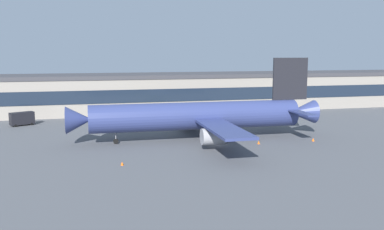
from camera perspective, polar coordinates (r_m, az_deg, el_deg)
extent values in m
plane|color=#4C4F54|center=(88.84, 3.11, -4.02)|extent=(600.00, 600.00, 0.00)
cube|color=gray|center=(140.18, -3.37, 2.86)|extent=(184.74, 19.87, 11.03)
cube|color=#38383D|center=(139.71, -3.39, 5.36)|extent=(188.43, 20.27, 1.20)
cube|color=#192333|center=(130.37, -2.56, 2.69)|extent=(181.04, 0.16, 3.97)
cylinder|color=navy|center=(92.48, 0.60, -0.10)|extent=(46.28, 6.44, 5.99)
cone|color=navy|center=(89.86, -15.01, -0.64)|extent=(5.44, 5.74, 5.69)
cone|color=navy|center=(101.48, 14.55, 0.40)|extent=(6.64, 5.45, 5.39)
cube|color=black|center=(99.30, 13.13, 4.79)|extent=(8.38, 0.58, 9.58)
cube|color=navy|center=(93.93, 14.49, 0.32)|extent=(2.51, 10.80, 0.30)
cube|color=navy|center=(105.64, 11.18, 1.31)|extent=(2.51, 10.80, 0.30)
cube|color=navy|center=(80.40, 4.28, -1.86)|extent=(6.20, 20.86, 0.50)
cube|color=navy|center=(105.92, -0.10, 0.67)|extent=(6.20, 20.86, 0.50)
cylinder|color=#99999E|center=(83.43, 2.96, -2.90)|extent=(4.97, 3.34, 3.29)
cylinder|color=#99999E|center=(102.99, -0.24, -0.70)|extent=(4.97, 3.34, 3.29)
cylinder|color=black|center=(90.81, -10.25, -3.52)|extent=(1.10, 0.51, 1.10)
cylinder|color=slate|center=(90.51, -10.28, -2.60)|extent=(0.24, 0.24, 2.43)
cylinder|color=black|center=(91.36, 2.41, -3.32)|extent=(1.10, 0.51, 1.10)
cylinder|color=slate|center=(91.07, 2.41, -2.40)|extent=(0.24, 0.24, 2.43)
cylinder|color=black|center=(96.45, 1.54, -2.68)|extent=(1.10, 0.51, 1.10)
cylinder|color=slate|center=(96.18, 1.54, -1.81)|extent=(0.24, 0.24, 2.43)
cube|color=black|center=(120.02, -22.00, -0.41)|extent=(6.44, 4.80, 3.20)
cube|color=black|center=(119.44, -22.77, -0.18)|extent=(2.86, 2.91, 0.80)
cylinder|color=black|center=(118.62, -22.76, -1.33)|extent=(0.76, 0.58, 0.70)
cylinder|color=black|center=(120.66, -23.07, -1.20)|extent=(0.76, 0.58, 0.70)
cylinder|color=black|center=(119.90, -20.85, -1.13)|extent=(0.76, 0.58, 0.70)
cylinder|color=black|center=(121.92, -21.18, -1.00)|extent=(0.76, 0.58, 0.70)
cube|color=yellow|center=(123.38, -5.17, -0.02)|extent=(3.62, 5.26, 1.40)
cube|color=black|center=(124.64, -5.13, 0.20)|extent=(2.71, 2.18, 0.35)
cylinder|color=black|center=(125.24, -5.64, -0.22)|extent=(0.45, 0.75, 0.70)
cylinder|color=black|center=(125.06, -4.57, -0.22)|extent=(0.45, 0.75, 0.70)
cylinder|color=black|center=(121.93, -5.77, -0.46)|extent=(0.45, 0.75, 0.70)
cylinder|color=black|center=(121.75, -4.68, -0.46)|extent=(0.45, 0.75, 0.70)
cube|color=yellow|center=(136.14, 12.61, 0.78)|extent=(3.35, 5.57, 2.20)
cube|color=black|center=(134.71, 12.75, 0.89)|extent=(2.39, 2.24, 0.55)
cylinder|color=black|center=(134.77, 13.18, 0.21)|extent=(0.46, 0.75, 0.70)
cylinder|color=black|center=(134.32, 12.36, 0.21)|extent=(0.46, 0.75, 0.70)
cylinder|color=black|center=(138.27, 12.83, 0.43)|extent=(0.46, 0.75, 0.70)
cylinder|color=black|center=(137.83, 12.03, 0.43)|extent=(0.46, 0.75, 0.70)
cone|color=#F2590C|center=(95.77, 16.06, -3.21)|extent=(0.57, 0.57, 0.72)
cone|color=#F2590C|center=(73.77, -9.43, -6.48)|extent=(0.51, 0.51, 0.64)
cone|color=#F2590C|center=(90.39, 9.00, -3.68)|extent=(0.55, 0.55, 0.69)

